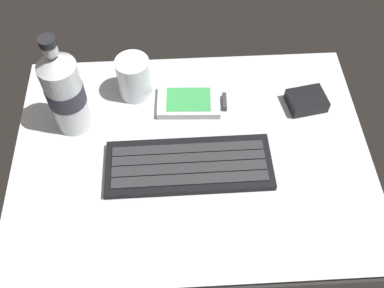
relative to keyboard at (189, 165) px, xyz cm
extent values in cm
cube|color=#B7BABC|center=(0.68, 2.95, -1.81)|extent=(64.00, 48.00, 2.00)
cube|color=#B7BABC|center=(0.68, -20.45, -0.41)|extent=(64.00, 1.20, 0.80)
cube|color=black|center=(0.00, 0.00, -0.11)|extent=(29.06, 11.16, 1.40)
cube|color=#28282B|center=(-0.02, 3.30, 0.74)|extent=(26.69, 2.15, 0.30)
cube|color=#28282B|center=(-0.01, 1.10, 0.74)|extent=(26.69, 2.15, 0.30)
cube|color=#28282B|center=(0.01, -1.10, 0.74)|extent=(26.69, 2.15, 0.30)
cube|color=#28282B|center=(0.02, -3.30, 0.74)|extent=(26.69, 2.15, 0.30)
cube|color=#B7BABF|center=(1.18, 14.45, -0.11)|extent=(12.36, 8.18, 1.40)
cube|color=green|center=(1.18, 14.45, 0.64)|extent=(8.68, 6.33, 0.10)
cube|color=#333338|center=(7.57, 14.14, -0.11)|extent=(0.98, 3.83, 1.12)
cylinder|color=silver|center=(-9.57, 18.06, 3.44)|extent=(6.40, 6.40, 8.50)
cylinder|color=yellow|center=(-9.57, 18.06, 2.45)|extent=(5.50, 5.50, 6.12)
cylinder|color=silver|center=(-20.88, 11.16, 6.69)|extent=(6.60, 6.60, 15.00)
cone|color=silver|center=(-20.88, 11.16, 15.59)|extent=(6.60, 6.60, 2.80)
cylinder|color=silver|center=(-20.88, 11.16, 17.89)|extent=(2.51, 2.51, 1.80)
cylinder|color=black|center=(-20.88, 11.16, 19.39)|extent=(2.77, 2.77, 1.20)
cylinder|color=#2D2D38|center=(-20.88, 11.16, 7.44)|extent=(6.73, 6.73, 3.80)
cube|color=black|center=(23.29, 13.06, 0.39)|extent=(7.88, 6.76, 2.40)
camera|label=1|loc=(-1.75, -41.18, 66.30)|focal=41.84mm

